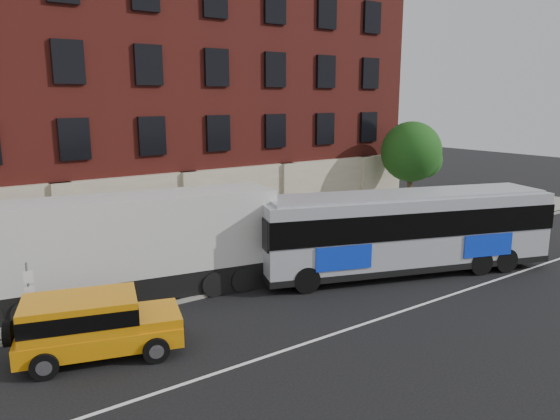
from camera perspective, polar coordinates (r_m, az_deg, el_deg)
ground at (r=17.99m, az=7.77°, el=-13.38°), size 120.00×120.00×0.00m
sidewalk at (r=24.80m, az=-6.63°, el=-5.97°), size 60.00×6.00×0.15m
kerb at (r=22.35m, az=-2.88°, el=-7.93°), size 60.00×0.25×0.15m
lane_line at (r=18.31m, az=6.68°, el=-12.85°), size 60.00×0.12×0.01m
building at (r=30.81m, az=-14.27°, el=11.41°), size 30.00×12.10×15.00m
sign_pole at (r=19.15m, az=-25.38°, el=-8.18°), size 0.30×0.20×2.50m
street_tree at (r=32.82m, az=14.02°, el=5.87°), size 3.60×3.60×6.20m
city_bus at (r=24.07m, az=13.39°, el=-2.00°), size 13.44×7.04×3.63m
yellow_suv at (r=17.09m, az=-19.60°, el=-11.36°), size 5.13×3.23×1.91m
shipping_container at (r=21.11m, az=-16.91°, el=-4.15°), size 12.38×4.54×4.05m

